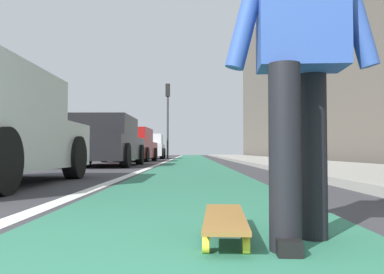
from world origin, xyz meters
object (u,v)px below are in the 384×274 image
object	(u,v)px
parked_car_mid	(104,142)
parked_car_far	(131,146)
traffic_light	(168,107)
skater_person	(300,44)
skateboard	(225,220)
parked_car_end	(149,147)

from	to	relation	value
parked_car_mid	parked_car_far	world-z (taller)	parked_car_mid
parked_car_far	traffic_light	distance (m)	7.90
parked_car_mid	parked_car_far	size ratio (longest dim) A/B	1.06
skater_person	parked_car_far	world-z (taller)	skater_person
skateboard	parked_car_end	xyz separation A→B (m)	(22.57, 2.80, 0.62)
skater_person	parked_car_mid	bearing A→B (deg)	17.25
parked_car_mid	parked_car_far	xyz separation A→B (m)	(5.66, 0.04, -0.02)
traffic_light	parked_car_mid	bearing A→B (deg)	175.04
skateboard	traffic_light	xyz separation A→B (m)	(23.16, 1.71, 3.14)
parked_car_mid	parked_car_end	bearing A→B (deg)	-0.20
parked_car_far	parked_car_end	xyz separation A→B (m)	(6.79, -0.09, 0.02)
skater_person	traffic_light	xyz separation A→B (m)	(23.31, 2.05, 2.29)
parked_car_end	traffic_light	xyz separation A→B (m)	(0.60, -1.09, 2.51)
skater_person	parked_car_mid	size ratio (longest dim) A/B	0.37
parked_car_end	traffic_light	distance (m)	2.80
skater_person	skateboard	bearing A→B (deg)	66.70
skater_person	parked_car_far	xyz separation A→B (m)	(15.93, 3.23, -0.24)
parked_car_end	parked_car_far	bearing A→B (deg)	179.27
skater_person	parked_car_end	world-z (taller)	skater_person
traffic_light	skater_person	bearing A→B (deg)	-174.96
parked_car_end	skater_person	bearing A→B (deg)	-172.13
parked_car_mid	skateboard	bearing A→B (deg)	-164.31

